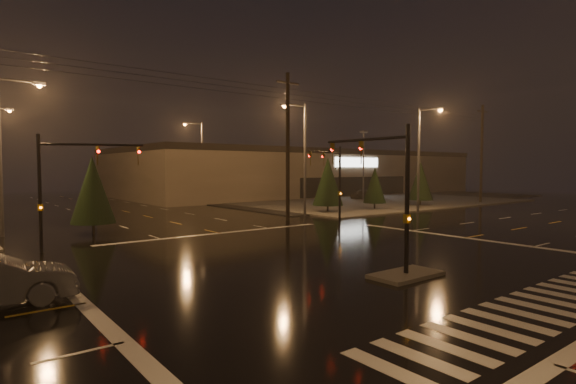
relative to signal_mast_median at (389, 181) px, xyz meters
name	(u,v)px	position (x,y,z in m)	size (l,w,h in m)	color
ground	(336,260)	(0.00, 3.07, -3.75)	(140.00, 140.00, 0.00)	black
sidewalk_ne	(342,199)	(30.00, 33.07, -3.69)	(36.00, 36.00, 0.12)	#4E4B45
median_island	(406,275)	(0.00, -0.93, -3.68)	(3.00, 1.60, 0.15)	#4E4B45
crosswalk	(539,307)	(0.00, -5.93, -3.75)	(15.00, 2.60, 0.01)	beige
stop_bar_far	(220,233)	(0.00, 14.07, -3.75)	(16.00, 0.50, 0.01)	beige
parking_lot	(377,198)	(35.00, 31.07, -3.71)	(50.00, 24.00, 0.08)	black
retail_building	(298,171)	(35.00, 49.06, 0.09)	(60.20, 28.30, 7.20)	brown
signal_mast_median	(389,181)	(0.00, 0.00, 0.00)	(0.25, 4.59, 6.00)	black
signal_mast_ne	(334,175)	(9.50, 13.21, 0.04)	(4.84, 1.86, 6.00)	black
signal_mast_nw	(63,178)	(-9.50, 13.21, 0.04)	(4.84, 1.86, 6.00)	black
streetlight_1	(5,144)	(-11.18, 21.07, 2.05)	(2.77, 0.32, 10.00)	#38383A
streetlight_3	(302,151)	(11.18, 19.07, 2.05)	(2.77, 0.32, 10.00)	#38383A
streetlight_4	(200,156)	(11.18, 39.07, 2.05)	(2.77, 0.32, 10.00)	#38383A
streetlight_6	(422,152)	(22.00, 14.26, 2.05)	(0.32, 2.77, 10.00)	#38383A
utility_pole_1	(288,146)	(8.00, 17.07, 2.38)	(2.20, 0.32, 12.00)	black
utility_pole_2	(482,153)	(38.00, 17.07, 2.38)	(2.20, 0.32, 12.00)	black
conifer_0	(328,181)	(15.23, 20.06, -0.73)	(2.97, 2.97, 5.34)	black
conifer_1	(375,185)	(21.10, 19.27, -1.21)	(2.36, 2.36, 4.39)	black
conifer_2	(421,181)	(28.65, 19.11, -0.87)	(2.79, 2.79, 5.06)	black
conifer_3	(93,190)	(-6.63, 18.91, -0.86)	(2.80, 2.80, 5.08)	black
car_parked	(367,194)	(31.26, 29.54, -2.99)	(1.79, 4.45, 1.52)	black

